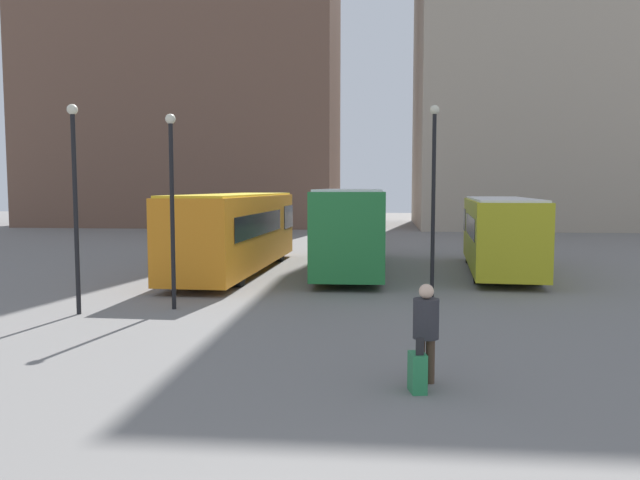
{
  "coord_description": "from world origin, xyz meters",
  "views": [
    {
      "loc": [
        0.54,
        -4.0,
        3.4
      ],
      "look_at": [
        -1.44,
        16.06,
        1.69
      ],
      "focal_mm": 35.0,
      "sensor_mm": 36.0,
      "label": 1
    }
  ],
  "objects_px": {
    "bus_0": "(237,229)",
    "bus_2": "(500,232)",
    "suitcase": "(417,372)",
    "bus_1": "(350,226)",
    "lamp_post_2": "(75,192)",
    "traveler": "(426,325)",
    "lamp_post_1": "(172,195)",
    "lamp_post_0": "(434,187)"
  },
  "relations": [
    {
      "from": "bus_0",
      "to": "lamp_post_2",
      "type": "bearing_deg",
      "value": 167.01
    },
    {
      "from": "bus_0",
      "to": "lamp_post_1",
      "type": "relative_size",
      "value": 2.23
    },
    {
      "from": "suitcase",
      "to": "bus_0",
      "type": "bearing_deg",
      "value": 13.52
    },
    {
      "from": "traveler",
      "to": "lamp_post_2",
      "type": "bearing_deg",
      "value": 49.63
    },
    {
      "from": "bus_0",
      "to": "lamp_post_1",
      "type": "distance_m",
      "value": 8.0
    },
    {
      "from": "bus_2",
      "to": "bus_0",
      "type": "bearing_deg",
      "value": 98.86
    },
    {
      "from": "traveler",
      "to": "lamp_post_0",
      "type": "bearing_deg",
      "value": -15.81
    },
    {
      "from": "bus_1",
      "to": "lamp_post_2",
      "type": "relative_size",
      "value": 2.04
    },
    {
      "from": "bus_0",
      "to": "suitcase",
      "type": "xyz_separation_m",
      "value": [
        6.4,
        -14.37,
        -1.37
      ]
    },
    {
      "from": "bus_2",
      "to": "traveler",
      "type": "xyz_separation_m",
      "value": [
        -3.93,
        -14.6,
        -0.58
      ]
    },
    {
      "from": "bus_1",
      "to": "lamp_post_2",
      "type": "distance_m",
      "value": 12.0
    },
    {
      "from": "bus_2",
      "to": "suitcase",
      "type": "relative_size",
      "value": 10.21
    },
    {
      "from": "suitcase",
      "to": "lamp_post_1",
      "type": "distance_m",
      "value": 9.56
    },
    {
      "from": "bus_2",
      "to": "lamp_post_0",
      "type": "relative_size",
      "value": 1.67
    },
    {
      "from": "traveler",
      "to": "bus_2",
      "type": "bearing_deg",
      "value": -25.56
    },
    {
      "from": "lamp_post_0",
      "to": "lamp_post_1",
      "type": "height_order",
      "value": "lamp_post_0"
    },
    {
      "from": "bus_2",
      "to": "lamp_post_2",
      "type": "relative_size",
      "value": 1.75
    },
    {
      "from": "bus_0",
      "to": "suitcase",
      "type": "relative_size",
      "value": 12.6
    },
    {
      "from": "traveler",
      "to": "lamp_post_1",
      "type": "xyz_separation_m",
      "value": [
        -6.54,
        6.02,
        2.16
      ]
    },
    {
      "from": "bus_0",
      "to": "bus_2",
      "type": "distance_m",
      "value": 10.52
    },
    {
      "from": "bus_0",
      "to": "suitcase",
      "type": "bearing_deg",
      "value": -154.34
    },
    {
      "from": "bus_2",
      "to": "suitcase",
      "type": "distance_m",
      "value": 15.69
    },
    {
      "from": "suitcase",
      "to": "bus_1",
      "type": "bearing_deg",
      "value": -3.51
    },
    {
      "from": "bus_2",
      "to": "traveler",
      "type": "relative_size",
      "value": 5.6
    },
    {
      "from": "bus_0",
      "to": "lamp_post_1",
      "type": "xyz_separation_m",
      "value": [
        0.02,
        -7.86,
        1.49
      ]
    },
    {
      "from": "bus_2",
      "to": "suitcase",
      "type": "xyz_separation_m",
      "value": [
        -4.09,
        -15.09,
        -1.28
      ]
    },
    {
      "from": "suitcase",
      "to": "lamp_post_0",
      "type": "relative_size",
      "value": 0.16
    },
    {
      "from": "bus_2",
      "to": "lamp_post_1",
      "type": "relative_size",
      "value": 1.81
    },
    {
      "from": "bus_2",
      "to": "lamp_post_2",
      "type": "bearing_deg",
      "value": 131.58
    },
    {
      "from": "bus_2",
      "to": "lamp_post_0",
      "type": "height_order",
      "value": "lamp_post_0"
    },
    {
      "from": "bus_0",
      "to": "traveler",
      "type": "distance_m",
      "value": 15.37
    },
    {
      "from": "traveler",
      "to": "lamp_post_1",
      "type": "bearing_deg",
      "value": 36.88
    },
    {
      "from": "suitcase",
      "to": "traveler",
      "type": "bearing_deg",
      "value": -28.94
    },
    {
      "from": "suitcase",
      "to": "lamp_post_2",
      "type": "xyz_separation_m",
      "value": [
        -8.7,
        5.58,
        2.95
      ]
    },
    {
      "from": "bus_0",
      "to": "lamp_post_2",
      "type": "distance_m",
      "value": 9.22
    },
    {
      "from": "bus_2",
      "to": "lamp_post_0",
      "type": "distance_m",
      "value": 7.27
    },
    {
      "from": "lamp_post_2",
      "to": "traveler",
      "type": "bearing_deg",
      "value": -29.88
    },
    {
      "from": "bus_1",
      "to": "lamp_post_1",
      "type": "bearing_deg",
      "value": 151.5
    },
    {
      "from": "bus_1",
      "to": "traveler",
      "type": "xyz_separation_m",
      "value": [
        2.04,
        -14.86,
        -0.77
      ]
    },
    {
      "from": "lamp_post_0",
      "to": "lamp_post_1",
      "type": "bearing_deg",
      "value": -162.68
    },
    {
      "from": "traveler",
      "to": "lamp_post_2",
      "type": "height_order",
      "value": "lamp_post_2"
    },
    {
      "from": "bus_2",
      "to": "bus_1",
      "type": "bearing_deg",
      "value": 92.5
    }
  ]
}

